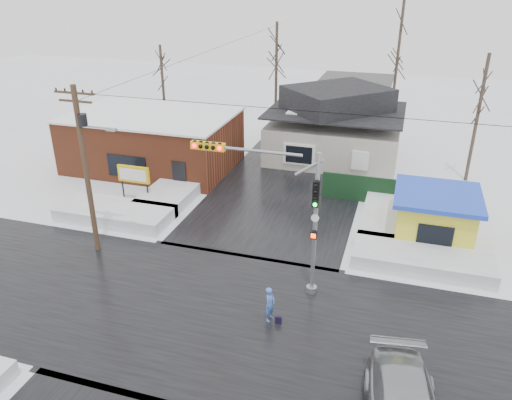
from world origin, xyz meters
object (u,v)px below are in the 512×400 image
(utility_pole, at_px, (86,162))
(marquee_sign, at_px, (134,175))
(traffic_signal, at_px, (281,202))
(pedestrian, at_px, (270,304))
(kiosk, at_px, (435,216))

(utility_pole, xyz_separation_m, marquee_sign, (-1.07, 5.99, -3.19))
(traffic_signal, height_order, pedestrian, traffic_signal)
(utility_pole, relative_size, kiosk, 1.96)
(utility_pole, distance_m, kiosk, 18.95)
(traffic_signal, distance_m, marquee_sign, 13.42)
(utility_pole, distance_m, pedestrian, 11.84)
(kiosk, distance_m, pedestrian, 11.80)
(traffic_signal, relative_size, pedestrian, 4.28)
(marquee_sign, relative_size, pedestrian, 1.56)
(traffic_signal, height_order, utility_pole, utility_pole)
(pedestrian, bearing_deg, kiosk, -23.51)
(utility_pole, height_order, pedestrian, utility_pole)
(traffic_signal, distance_m, kiosk, 10.43)
(kiosk, relative_size, pedestrian, 2.81)
(traffic_signal, distance_m, pedestrian, 4.52)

